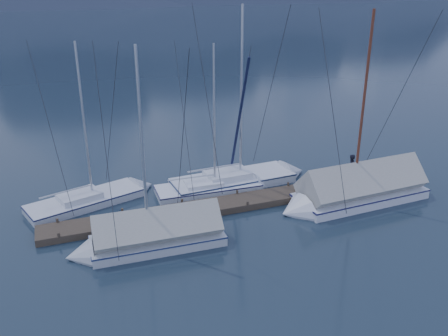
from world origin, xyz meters
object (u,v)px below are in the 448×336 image
(sailboat_open_left, at_px, (102,197))
(sailboat_covered_far, at_px, (145,238))
(sailboat_open_mid, at_px, (223,187))
(sailboat_open_right, at_px, (249,179))
(person, at_px, (352,168))
(sailboat_covered_near, at_px, (351,193))

(sailboat_open_left, height_order, sailboat_covered_far, sailboat_covered_far)
(sailboat_open_mid, height_order, sailboat_open_right, sailboat_open_right)
(sailboat_open_left, distance_m, sailboat_covered_far, 5.63)
(sailboat_covered_far, relative_size, person, 5.90)
(sailboat_open_left, height_order, sailboat_open_right, sailboat_open_right)
(sailboat_open_left, height_order, sailboat_open_mid, sailboat_open_left)
(sailboat_open_mid, height_order, person, sailboat_open_mid)
(sailboat_open_left, relative_size, sailboat_covered_near, 0.85)
(sailboat_open_right, xyz_separation_m, sailboat_covered_near, (3.87, -4.32, 0.34))
(sailboat_open_mid, distance_m, sailboat_covered_far, 6.86)
(sailboat_open_mid, bearing_deg, sailboat_covered_near, -33.52)
(sailboat_open_mid, distance_m, sailboat_open_right, 1.89)
(sailboat_open_left, relative_size, sailboat_covered_far, 0.95)
(sailboat_covered_far, bearing_deg, sailboat_open_left, 102.55)
(sailboat_open_left, bearing_deg, sailboat_covered_far, -77.45)
(sailboat_covered_near, relative_size, sailboat_covered_far, 1.13)
(sailboat_open_left, xyz_separation_m, sailboat_open_mid, (6.43, -1.02, -0.01))
(sailboat_covered_far, distance_m, person, 12.24)
(sailboat_covered_near, bearing_deg, sailboat_open_right, 131.89)
(sailboat_covered_far, bearing_deg, person, 10.99)
(sailboat_open_mid, bearing_deg, person, -17.44)
(sailboat_open_left, relative_size, sailboat_open_right, 0.85)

